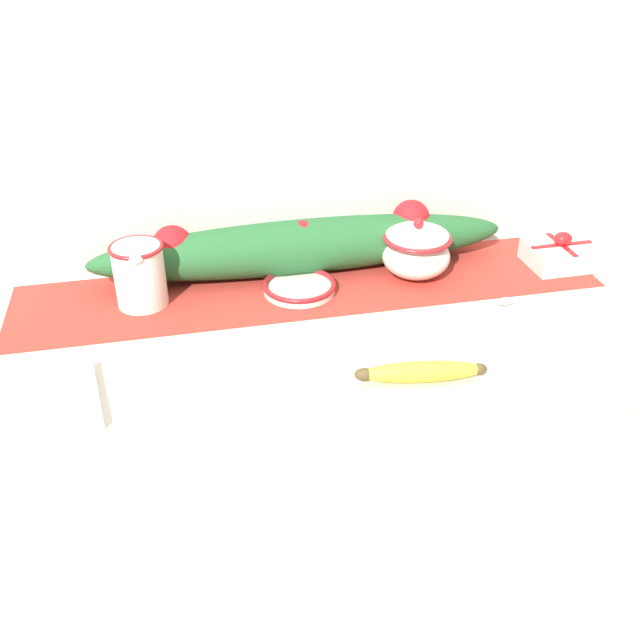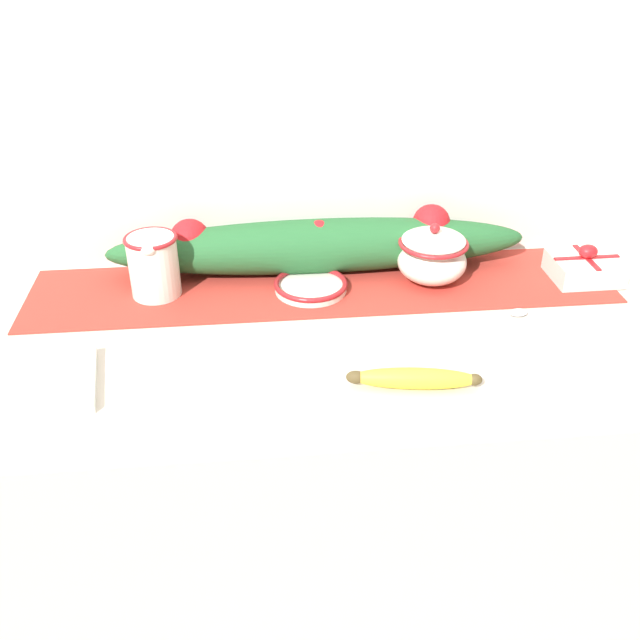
{
  "view_description": "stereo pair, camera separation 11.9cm",
  "coord_description": "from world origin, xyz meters",
  "px_view_note": "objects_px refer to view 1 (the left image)",
  "views": [
    {
      "loc": [
        -0.25,
        -1.03,
        1.54
      ],
      "look_at": [
        -0.03,
        -0.03,
        0.93
      ],
      "focal_mm": 40.0,
      "sensor_mm": 36.0,
      "label": 1
    },
    {
      "loc": [
        -0.13,
        -1.05,
        1.54
      ],
      "look_at": [
        -0.03,
        -0.03,
        0.93
      ],
      "focal_mm": 40.0,
      "sensor_mm": 36.0,
      "label": 2
    }
  ],
  "objects_px": {
    "sugar_bowl": "(416,250)",
    "gift_box": "(560,254)",
    "cream_pitcher": "(139,272)",
    "spoon": "(499,303)",
    "napkin_stack": "(41,405)",
    "banana": "(421,372)",
    "small_dish": "(299,287)"
  },
  "relations": [
    {
      "from": "sugar_bowl",
      "to": "gift_box",
      "type": "height_order",
      "value": "sugar_bowl"
    },
    {
      "from": "gift_box",
      "to": "cream_pitcher",
      "type": "bearing_deg",
      "value": 178.51
    },
    {
      "from": "spoon",
      "to": "gift_box",
      "type": "bearing_deg",
      "value": 23.11
    },
    {
      "from": "spoon",
      "to": "napkin_stack",
      "type": "distance_m",
      "value": 0.81
    },
    {
      "from": "cream_pitcher",
      "to": "banana",
      "type": "relative_size",
      "value": 0.58
    },
    {
      "from": "sugar_bowl",
      "to": "gift_box",
      "type": "distance_m",
      "value": 0.31
    },
    {
      "from": "small_dish",
      "to": "gift_box",
      "type": "distance_m",
      "value": 0.54
    },
    {
      "from": "sugar_bowl",
      "to": "napkin_stack",
      "type": "height_order",
      "value": "sugar_bowl"
    },
    {
      "from": "spoon",
      "to": "banana",
      "type": "bearing_deg",
      "value": -148.97
    },
    {
      "from": "sugar_bowl",
      "to": "gift_box",
      "type": "relative_size",
      "value": 1.03
    },
    {
      "from": "napkin_stack",
      "to": "gift_box",
      "type": "height_order",
      "value": "gift_box"
    },
    {
      "from": "banana",
      "to": "napkin_stack",
      "type": "xyz_separation_m",
      "value": [
        -0.58,
        0.05,
        -0.01
      ]
    },
    {
      "from": "spoon",
      "to": "gift_box",
      "type": "xyz_separation_m",
      "value": [
        0.19,
        0.13,
        0.02
      ]
    },
    {
      "from": "sugar_bowl",
      "to": "napkin_stack",
      "type": "distance_m",
      "value": 0.75
    },
    {
      "from": "cream_pitcher",
      "to": "sugar_bowl",
      "type": "distance_m",
      "value": 0.53
    },
    {
      "from": "sugar_bowl",
      "to": "spoon",
      "type": "distance_m",
      "value": 0.19
    },
    {
      "from": "cream_pitcher",
      "to": "napkin_stack",
      "type": "xyz_separation_m",
      "value": [
        -0.15,
        -0.29,
        -0.06
      ]
    },
    {
      "from": "napkin_stack",
      "to": "banana",
      "type": "bearing_deg",
      "value": -5.33
    },
    {
      "from": "banana",
      "to": "spoon",
      "type": "distance_m",
      "value": 0.3
    },
    {
      "from": "sugar_bowl",
      "to": "spoon",
      "type": "relative_size",
      "value": 0.74
    },
    {
      "from": "cream_pitcher",
      "to": "gift_box",
      "type": "height_order",
      "value": "cream_pitcher"
    },
    {
      "from": "cream_pitcher",
      "to": "small_dish",
      "type": "xyz_separation_m",
      "value": [
        0.29,
        -0.02,
        -0.05
      ]
    },
    {
      "from": "small_dish",
      "to": "spoon",
      "type": "xyz_separation_m",
      "value": [
        0.35,
        -0.13,
        -0.01
      ]
    },
    {
      "from": "small_dish",
      "to": "cream_pitcher",
      "type": "bearing_deg",
      "value": 176.3
    },
    {
      "from": "cream_pitcher",
      "to": "banana",
      "type": "distance_m",
      "value": 0.55
    },
    {
      "from": "small_dish",
      "to": "banana",
      "type": "distance_m",
      "value": 0.35
    },
    {
      "from": "small_dish",
      "to": "banana",
      "type": "relative_size",
      "value": 0.67
    },
    {
      "from": "spoon",
      "to": "gift_box",
      "type": "relative_size",
      "value": 1.39
    },
    {
      "from": "sugar_bowl",
      "to": "small_dish",
      "type": "bearing_deg",
      "value": -175.89
    },
    {
      "from": "napkin_stack",
      "to": "gift_box",
      "type": "bearing_deg",
      "value": 15.14
    },
    {
      "from": "cream_pitcher",
      "to": "gift_box",
      "type": "xyz_separation_m",
      "value": [
        0.84,
        -0.02,
        -0.04
      ]
    },
    {
      "from": "sugar_bowl",
      "to": "gift_box",
      "type": "xyz_separation_m",
      "value": [
        0.31,
        -0.02,
        -0.03
      ]
    }
  ]
}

